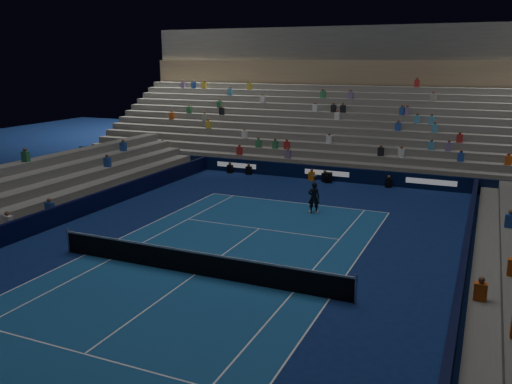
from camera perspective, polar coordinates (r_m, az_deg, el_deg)
The scene contains 9 objects.
ground at distance 21.47m, azimuth -6.50°, elevation -8.76°, with size 90.00×90.00×0.00m, color #0D1E52.
court_surface at distance 21.46m, azimuth -6.50°, elevation -8.75°, with size 10.97×23.77×0.01m, color navy.
sponsor_barrier_far at distance 37.76m, azimuth 7.62°, elevation 2.00°, with size 44.00×0.25×1.00m, color black.
sponsor_barrier_east at distance 18.75m, azimuth 20.68°, elevation -11.46°, with size 0.25×37.00×1.00m, color black.
sponsor_barrier_west at distance 27.24m, azimuth -24.54°, elevation -3.89°, with size 0.25×37.00×1.00m, color black.
grandstand_main at distance 46.33m, azimuth 11.01°, elevation 7.68°, with size 44.00×15.20×11.20m.
tennis_net at distance 21.28m, azimuth -6.54°, elevation -7.51°, with size 12.90×0.10×1.10m.
tennis_player at distance 29.52m, azimuth 6.20°, elevation -0.61°, with size 0.64×0.42×1.74m, color black.
broadcast_camera at distance 37.14m, azimuth 7.75°, elevation 1.54°, with size 0.63×1.02×0.66m.
Camera 1 is at (10.07, -17.06, 8.27)m, focal length 37.44 mm.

